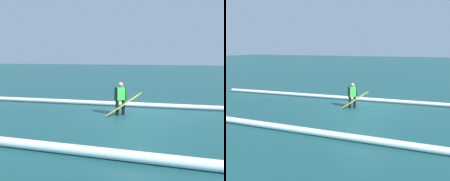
# 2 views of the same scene
# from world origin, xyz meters

# --- Properties ---
(ground_plane) EXTENTS (127.04, 127.04, 0.00)m
(ground_plane) POSITION_xyz_m (0.00, 0.00, 0.00)
(ground_plane) COLOR #17474A
(surfer) EXTENTS (0.43, 0.43, 1.38)m
(surfer) POSITION_xyz_m (0.64, -0.08, 0.77)
(surfer) COLOR black
(surfer) RESTS_ON ground_plane
(surfboard) EXTENTS (1.55, 0.80, 1.04)m
(surfboard) POSITION_xyz_m (0.45, 0.16, 0.50)
(surfboard) COLOR yellow
(surfboard) RESTS_ON ground_plane
(wave_crest_foreground) EXTENTS (15.32, 1.09, 0.22)m
(wave_crest_foreground) POSITION_xyz_m (2.72, -1.63, 0.11)
(wave_crest_foreground) COLOR white
(wave_crest_foreground) RESTS_ON ground_plane
(wave_crest_midground) EXTENTS (24.36, 0.52, 0.25)m
(wave_crest_midground) POSITION_xyz_m (0.66, 3.96, 0.13)
(wave_crest_midground) COLOR white
(wave_crest_midground) RESTS_ON ground_plane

